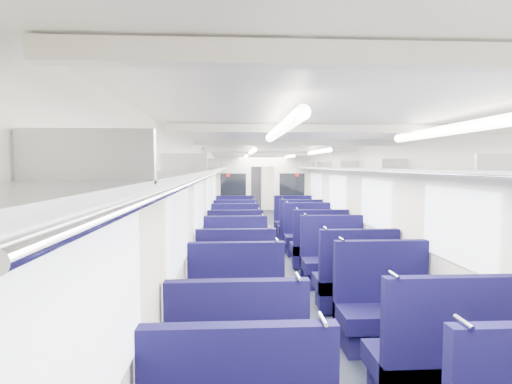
{
  "coord_description": "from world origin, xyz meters",
  "views": [
    {
      "loc": [
        -0.85,
        -9.02,
        2.03
      ],
      "look_at": [
        -0.2,
        2.77,
        1.24
      ],
      "focal_mm": 27.78,
      "sensor_mm": 36.0,
      "label": 1
    }
  ],
  "objects_px": {
    "seat_5": "(439,367)",
    "seat_19": "(294,224)",
    "seat_10": "(236,265)",
    "seat_11": "(333,263)",
    "seat_8": "(236,284)",
    "seat_18": "(235,224)",
    "seat_13": "(319,249)",
    "seat_16": "(235,231)",
    "seat_17": "(300,230)",
    "seat_6": "(236,318)",
    "seat_7": "(385,314)",
    "seat_14": "(235,240)",
    "bulkhead": "(263,192)",
    "end_door": "(253,188)",
    "seat_15": "(308,238)",
    "seat_4": "(237,374)",
    "seat_12": "(235,250)",
    "seat_9": "(355,285)"
  },
  "relations": [
    {
      "from": "seat_5",
      "to": "seat_19",
      "type": "distance_m",
      "value": 8.0
    },
    {
      "from": "seat_10",
      "to": "seat_11",
      "type": "bearing_deg",
      "value": 0.65
    },
    {
      "from": "seat_8",
      "to": "seat_18",
      "type": "bearing_deg",
      "value": 90.0
    },
    {
      "from": "seat_13",
      "to": "seat_16",
      "type": "bearing_deg",
      "value": 125.88
    },
    {
      "from": "seat_17",
      "to": "seat_19",
      "type": "distance_m",
      "value": 1.06
    },
    {
      "from": "seat_6",
      "to": "seat_11",
      "type": "distance_m",
      "value": 2.86
    },
    {
      "from": "seat_7",
      "to": "seat_18",
      "type": "relative_size",
      "value": 1.0
    },
    {
      "from": "seat_13",
      "to": "seat_14",
      "type": "bearing_deg",
      "value": 148.49
    },
    {
      "from": "bulkhead",
      "to": "seat_5",
      "type": "relative_size",
      "value": 2.32
    },
    {
      "from": "end_door",
      "to": "seat_16",
      "type": "distance_m",
      "value": 8.04
    },
    {
      "from": "seat_15",
      "to": "seat_18",
      "type": "height_order",
      "value": "same"
    },
    {
      "from": "seat_15",
      "to": "seat_16",
      "type": "height_order",
      "value": "same"
    },
    {
      "from": "end_door",
      "to": "seat_11",
      "type": "xyz_separation_m",
      "value": [
        0.83,
        -11.41,
        -0.63
      ]
    },
    {
      "from": "seat_6",
      "to": "seat_16",
      "type": "relative_size",
      "value": 1.0
    },
    {
      "from": "seat_17",
      "to": "seat_19",
      "type": "relative_size",
      "value": 1.0
    },
    {
      "from": "seat_6",
      "to": "seat_14",
      "type": "bearing_deg",
      "value": 90.0
    },
    {
      "from": "end_door",
      "to": "seat_4",
      "type": "distance_m",
      "value": 14.94
    },
    {
      "from": "seat_16",
      "to": "seat_19",
      "type": "bearing_deg",
      "value": 32.93
    },
    {
      "from": "seat_6",
      "to": "seat_7",
      "type": "height_order",
      "value": "same"
    },
    {
      "from": "seat_7",
      "to": "seat_12",
      "type": "height_order",
      "value": "same"
    },
    {
      "from": "seat_5",
      "to": "seat_15",
      "type": "relative_size",
      "value": 1.0
    },
    {
      "from": "bulkhead",
      "to": "seat_14",
      "type": "bearing_deg",
      "value": -105.22
    },
    {
      "from": "seat_16",
      "to": "seat_14",
      "type": "bearing_deg",
      "value": -90.0
    },
    {
      "from": "seat_8",
      "to": "seat_9",
      "type": "distance_m",
      "value": 1.66
    },
    {
      "from": "seat_17",
      "to": "seat_18",
      "type": "distance_m",
      "value": 1.99
    },
    {
      "from": "seat_18",
      "to": "seat_19",
      "type": "bearing_deg",
      "value": -1.43
    },
    {
      "from": "seat_4",
      "to": "seat_17",
      "type": "height_order",
      "value": "same"
    },
    {
      "from": "seat_6",
      "to": "seat_4",
      "type": "bearing_deg",
      "value": -90.0
    },
    {
      "from": "seat_9",
      "to": "seat_13",
      "type": "height_order",
      "value": "same"
    },
    {
      "from": "end_door",
      "to": "seat_14",
      "type": "height_order",
      "value": "end_door"
    },
    {
      "from": "seat_7",
      "to": "seat_16",
      "type": "height_order",
      "value": "same"
    },
    {
      "from": "seat_4",
      "to": "seat_12",
      "type": "relative_size",
      "value": 1.0
    },
    {
      "from": "seat_12",
      "to": "seat_18",
      "type": "distance_m",
      "value": 3.38
    },
    {
      "from": "bulkhead",
      "to": "seat_19",
      "type": "xyz_separation_m",
      "value": [
        0.83,
        -0.7,
        -0.86
      ]
    },
    {
      "from": "seat_9",
      "to": "seat_17",
      "type": "height_order",
      "value": "same"
    },
    {
      "from": "seat_7",
      "to": "seat_15",
      "type": "bearing_deg",
      "value": 90.0
    },
    {
      "from": "seat_12",
      "to": "seat_14",
      "type": "distance_m",
      "value": 0.99
    },
    {
      "from": "end_door",
      "to": "seat_18",
      "type": "height_order",
      "value": "end_door"
    },
    {
      "from": "seat_5",
      "to": "seat_14",
      "type": "relative_size",
      "value": 1.0
    },
    {
      "from": "seat_12",
      "to": "seat_19",
      "type": "xyz_separation_m",
      "value": [
        1.66,
        3.34,
        0.0
      ]
    },
    {
      "from": "seat_11",
      "to": "bulkhead",
      "type": "bearing_deg",
      "value": 99.04
    },
    {
      "from": "seat_9",
      "to": "seat_19",
      "type": "distance_m",
      "value": 5.73
    },
    {
      "from": "seat_15",
      "to": "seat_18",
      "type": "xyz_separation_m",
      "value": [
        -1.66,
        2.24,
        0.0
      ]
    },
    {
      "from": "seat_4",
      "to": "seat_14",
      "type": "xyz_separation_m",
      "value": [
        0.0,
        5.66,
        0.0
      ]
    },
    {
      "from": "seat_9",
      "to": "seat_4",
      "type": "bearing_deg",
      "value": -126.06
    },
    {
      "from": "seat_6",
      "to": "seat_15",
      "type": "distance_m",
      "value": 4.93
    },
    {
      "from": "seat_10",
      "to": "seat_12",
      "type": "height_order",
      "value": "same"
    },
    {
      "from": "seat_5",
      "to": "seat_14",
      "type": "xyz_separation_m",
      "value": [
        -1.66,
        5.65,
        0.0
      ]
    },
    {
      "from": "seat_13",
      "to": "seat_6",
      "type": "bearing_deg",
      "value": -115.53
    },
    {
      "from": "end_door",
      "to": "seat_10",
      "type": "bearing_deg",
      "value": -94.15
    }
  ]
}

